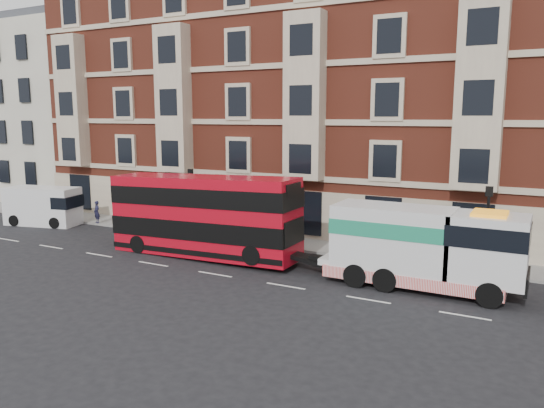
{
  "coord_description": "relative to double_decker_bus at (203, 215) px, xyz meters",
  "views": [
    {
      "loc": [
        14.63,
        -21.4,
        7.91
      ],
      "look_at": [
        1.14,
        4.0,
        3.1
      ],
      "focal_mm": 35.0,
      "sensor_mm": 36.0,
      "label": 1
    }
  ],
  "objects": [
    {
      "name": "ground",
      "position": [
        2.48,
        -2.57,
        -2.42
      ],
      "size": [
        120.0,
        120.0,
        0.0
      ],
      "primitive_type": "plane",
      "color": "black",
      "rests_on": "ground"
    },
    {
      "name": "tow_truck",
      "position": [
        12.06,
        -0.0,
        -0.42
      ],
      "size": [
        9.04,
        2.67,
        3.77
      ],
      "color": "silver",
      "rests_on": "ground"
    },
    {
      "name": "box_van",
      "position": [
        -15.61,
        1.85,
        -1.07
      ],
      "size": [
        5.63,
        3.28,
        2.75
      ],
      "rotation": [
        0.0,
        0.0,
        0.23
      ],
      "color": "silver",
      "rests_on": "ground"
    },
    {
      "name": "lamp_post_east",
      "position": [
        14.48,
        3.63,
        0.26
      ],
      "size": [
        0.35,
        0.15,
        4.35
      ],
      "color": "black",
      "rests_on": "sidewalk"
    },
    {
      "name": "double_decker_bus",
      "position": [
        0.0,
        0.0,
        0.0
      ],
      "size": [
        11.29,
        2.59,
        4.57
      ],
      "color": "#AF0919",
      "rests_on": "ground"
    },
    {
      "name": "sidewalk",
      "position": [
        2.48,
        4.93,
        -2.35
      ],
      "size": [
        90.0,
        3.0,
        0.15
      ],
      "primitive_type": "cube",
      "color": "slate",
      "rests_on": "ground"
    },
    {
      "name": "victorian_terrace",
      "position": [
        2.98,
        12.43,
        7.64
      ],
      "size": [
        45.0,
        12.0,
        20.4
      ],
      "color": "maroon",
      "rests_on": "ground"
    },
    {
      "name": "pedestrian",
      "position": [
        -12.01,
        3.58,
        -1.46
      ],
      "size": [
        0.68,
        0.55,
        1.62
      ],
      "primitive_type": "imported",
      "rotation": [
        0.0,
        0.0,
        -0.32
      ],
      "color": "#1B1B36",
      "rests_on": "sidewalk"
    },
    {
      "name": "cream_block",
      "position": [
        -27.52,
        11.43,
        5.92
      ],
      "size": [
        16.0,
        10.0,
        16.8
      ],
      "color": "beige",
      "rests_on": "ground"
    },
    {
      "name": "lamp_post_west",
      "position": [
        -3.52,
        3.63,
        0.26
      ],
      "size": [
        0.35,
        0.15,
        4.35
      ],
      "color": "black",
      "rests_on": "sidewalk"
    }
  ]
}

